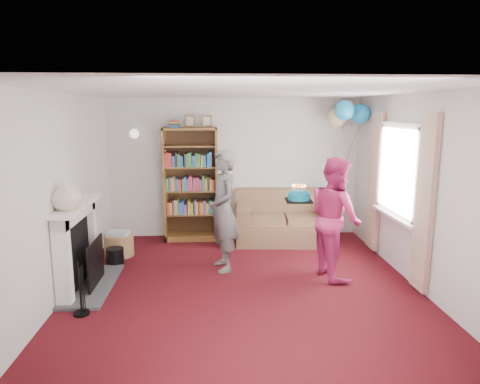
{
  "coord_description": "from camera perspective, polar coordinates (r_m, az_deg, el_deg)",
  "views": [
    {
      "loc": [
        -0.38,
        -5.19,
        2.28
      ],
      "look_at": [
        -0.02,
        0.6,
        1.17
      ],
      "focal_mm": 32.0,
      "sensor_mm": 36.0,
      "label": 1
    }
  ],
  "objects": [
    {
      "name": "ground",
      "position": [
        5.68,
        0.62,
        -12.83
      ],
      "size": [
        5.0,
        5.0,
        0.0
      ],
      "primitive_type": "plane",
      "color": "#38080F",
      "rests_on": "ground"
    },
    {
      "name": "wall_back",
      "position": [
        7.77,
        -0.7,
        3.23
      ],
      "size": [
        4.5,
        0.02,
        2.5
      ],
      "primitive_type": "cube",
      "color": "silver",
      "rests_on": "ground"
    },
    {
      "name": "wall_left",
      "position": [
        5.61,
        -23.03,
        -0.61
      ],
      "size": [
        0.02,
        5.0,
        2.5
      ],
      "primitive_type": "cube",
      "color": "silver",
      "rests_on": "ground"
    },
    {
      "name": "wall_right",
      "position": [
        5.91,
        23.06,
        -0.06
      ],
      "size": [
        0.02,
        5.0,
        2.5
      ],
      "primitive_type": "cube",
      "color": "silver",
      "rests_on": "ground"
    },
    {
      "name": "ceiling",
      "position": [
        5.21,
        0.68,
        13.32
      ],
      "size": [
        4.5,
        5.0,
        0.01
      ],
      "primitive_type": "cube",
      "color": "white",
      "rests_on": "wall_back"
    },
    {
      "name": "fireplace",
      "position": [
        5.91,
        -20.31,
        -7.25
      ],
      "size": [
        0.55,
        1.8,
        1.12
      ],
      "color": "#3F3F42",
      "rests_on": "ground"
    },
    {
      "name": "window_bay",
      "position": [
        6.43,
        20.24,
        0.53
      ],
      "size": [
        0.14,
        2.02,
        2.2
      ],
      "color": "white",
      "rests_on": "ground"
    },
    {
      "name": "wall_sconce",
      "position": [
        7.68,
        -13.92,
        7.56
      ],
      "size": [
        0.16,
        0.23,
        0.16
      ],
      "color": "gold",
      "rests_on": "ground"
    },
    {
      "name": "bookcase",
      "position": [
        7.61,
        -6.54,
        0.88
      ],
      "size": [
        0.94,
        0.42,
        2.2
      ],
      "color": "#472B14",
      "rests_on": "ground"
    },
    {
      "name": "sofa",
      "position": [
        7.61,
        5.88,
        -4.01
      ],
      "size": [
        1.68,
        0.89,
        0.89
      ],
      "rotation": [
        0.0,
        0.0,
        -0.07
      ],
      "color": "brown",
      "rests_on": "ground"
    },
    {
      "name": "wicker_basket",
      "position": [
        7.1,
        -15.83,
        -6.74
      ],
      "size": [
        0.46,
        0.46,
        0.4
      ],
      "rotation": [
        0.0,
        0.0,
        -0.14
      ],
      "color": "#9C6C49",
      "rests_on": "ground"
    },
    {
      "name": "person_striped",
      "position": [
        6.11,
        -2.24,
        -2.5
      ],
      "size": [
        0.56,
        0.72,
        1.74
      ],
      "primitive_type": "imported",
      "rotation": [
        0.0,
        0.0,
        -1.32
      ],
      "color": "black",
      "rests_on": "ground"
    },
    {
      "name": "person_magenta",
      "position": [
        6.01,
        12.57,
        -3.33
      ],
      "size": [
        0.78,
        0.92,
        1.67
      ],
      "primitive_type": "imported",
      "rotation": [
        0.0,
        0.0,
        1.77
      ],
      "color": "#BA255E",
      "rests_on": "ground"
    },
    {
      "name": "birthday_cake",
      "position": [
        5.88,
        7.85,
        -0.57
      ],
      "size": [
        0.35,
        0.35,
        0.22
      ],
      "rotation": [
        0.0,
        0.0,
        -0.08
      ],
      "color": "black",
      "rests_on": "ground"
    },
    {
      "name": "balloons",
      "position": [
        7.49,
        14.14,
        10.07
      ],
      "size": [
        0.69,
        0.71,
        1.78
      ],
      "color": "#3F3F3F",
      "rests_on": "ground"
    },
    {
      "name": "mantel_vase",
      "position": [
        5.42,
        -22.2,
        -0.29
      ],
      "size": [
        0.35,
        0.35,
        0.37
      ],
      "primitive_type": "imported",
      "rotation": [
        0.0,
        0.0,
        -0.0
      ],
      "color": "beige",
      "rests_on": "fireplace"
    }
  ]
}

